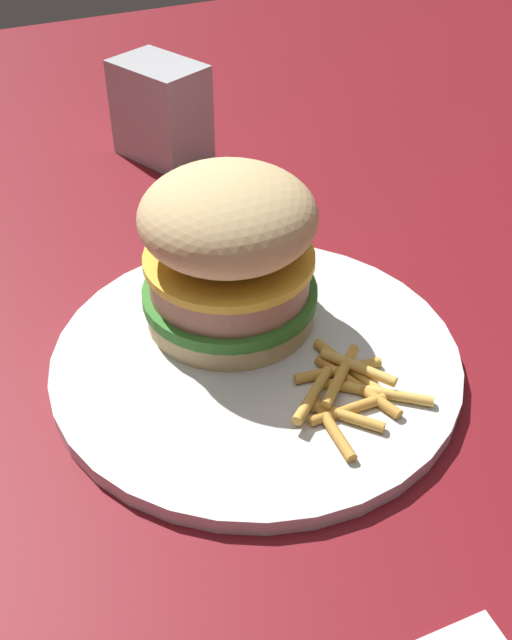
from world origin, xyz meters
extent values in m
plane|color=maroon|center=(0.00, 0.00, 0.00)|extent=(1.60, 1.60, 0.00)
cylinder|color=silver|center=(-0.02, -0.01, 0.01)|extent=(0.29, 0.29, 0.01)
cylinder|color=tan|center=(0.02, -0.01, 0.02)|extent=(0.12, 0.12, 0.02)
cylinder|color=#387F2D|center=(0.02, -0.01, 0.03)|extent=(0.13, 0.13, 0.01)
cylinder|color=tan|center=(0.02, -0.01, 0.05)|extent=(0.12, 0.12, 0.02)
cylinder|color=yellow|center=(0.02, -0.01, 0.06)|extent=(0.12, 0.12, 0.01)
ellipsoid|color=tan|center=(0.02, -0.01, 0.10)|extent=(0.12, 0.12, 0.06)
cylinder|color=gold|center=(-0.10, -0.03, 0.02)|extent=(0.04, 0.04, 0.01)
cylinder|color=gold|center=(-0.11, -0.02, 0.02)|extent=(0.06, 0.01, 0.01)
cylinder|color=gold|center=(-0.06, -0.05, 0.02)|extent=(0.02, 0.06, 0.01)
cylinder|color=#E5B251|center=(-0.09, -0.06, 0.02)|extent=(0.05, 0.06, 0.01)
cylinder|color=gold|center=(-0.06, -0.05, 0.02)|extent=(0.06, 0.02, 0.01)
cylinder|color=gold|center=(-0.08, -0.05, 0.02)|extent=(0.07, 0.03, 0.01)
cylinder|color=#E5B251|center=(-0.07, -0.06, 0.02)|extent=(0.05, 0.03, 0.01)
cylinder|color=gold|center=(-0.08, -0.02, 0.02)|extent=(0.04, 0.04, 0.01)
cylinder|color=gold|center=(-0.10, -0.03, 0.02)|extent=(0.01, 0.05, 0.01)
cylinder|color=gold|center=(-0.08, -0.04, 0.02)|extent=(0.05, 0.05, 0.01)
cube|color=#B7BABF|center=(0.32, -0.06, 0.05)|extent=(0.11, 0.09, 0.10)
camera|label=1|loc=(-0.39, 0.17, 0.36)|focal=42.91mm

